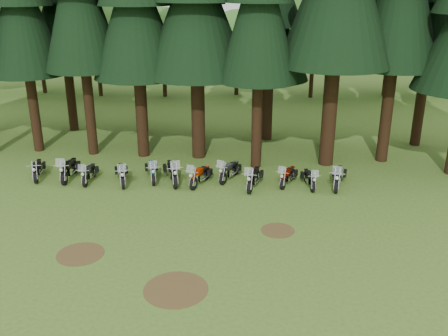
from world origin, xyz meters
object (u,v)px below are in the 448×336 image
at_px(motorcycle_0, 38,170).
at_px(motorcycle_5, 172,173).
at_px(motorcycle_1, 69,170).
at_px(motorcycle_2, 89,174).
at_px(motorcycle_11, 338,178).
at_px(motorcycle_6, 200,176).
at_px(motorcycle_3, 122,174).
at_px(motorcycle_4, 152,171).
at_px(motorcycle_8, 253,178).
at_px(motorcycle_9, 288,176).
at_px(motorcycle_7, 229,171).
at_px(motorcycle_10, 309,179).

height_order(motorcycle_0, motorcycle_5, motorcycle_5).
height_order(motorcycle_1, motorcycle_2, motorcycle_1).
distance_m(motorcycle_0, motorcycle_5, 7.13).
bearing_deg(motorcycle_5, motorcycle_11, -17.95).
relative_size(motorcycle_5, motorcycle_6, 1.13).
xyz_separation_m(motorcycle_2, motorcycle_3, (1.74, -0.05, 0.04)).
xyz_separation_m(motorcycle_4, motorcycle_8, (5.24, -0.62, 0.01)).
bearing_deg(motorcycle_0, motorcycle_2, -23.06).
height_order(motorcycle_6, motorcycle_9, motorcycle_6).
bearing_deg(motorcycle_8, motorcycle_4, -175.79).
bearing_deg(motorcycle_5, motorcycle_8, -23.51).
bearing_deg(motorcycle_4, motorcycle_6, -25.64).
distance_m(motorcycle_7, motorcycle_9, 3.01).
bearing_deg(motorcycle_0, motorcycle_8, -18.84).
bearing_deg(motorcycle_4, motorcycle_1, 166.58).
distance_m(motorcycle_0, motorcycle_3, 4.61).
height_order(motorcycle_8, motorcycle_10, motorcycle_8).
relative_size(motorcycle_1, motorcycle_2, 1.17).
relative_size(motorcycle_0, motorcycle_5, 0.85).
height_order(motorcycle_6, motorcycle_10, motorcycle_6).
bearing_deg(motorcycle_2, motorcycle_3, -4.18).
xyz_separation_m(motorcycle_2, motorcycle_4, (3.18, 0.51, 0.04)).
bearing_deg(motorcycle_4, motorcycle_9, -16.76).
bearing_deg(motorcycle_5, motorcycle_2, 165.52).
height_order(motorcycle_5, motorcycle_11, motorcycle_5).
height_order(motorcycle_3, motorcycle_10, motorcycle_3).
distance_m(motorcycle_4, motorcycle_6, 2.58).
distance_m(motorcycle_7, motorcycle_11, 5.51).
xyz_separation_m(motorcycle_2, motorcycle_11, (12.63, 0.31, 0.07)).
relative_size(motorcycle_0, motorcycle_4, 0.94).
bearing_deg(motorcycle_11, motorcycle_6, -165.59).
bearing_deg(motorcycle_0, motorcycle_1, -17.34).
bearing_deg(motorcycle_6, motorcycle_10, 19.85).
height_order(motorcycle_7, motorcycle_8, motorcycle_8).
height_order(motorcycle_0, motorcycle_4, motorcycle_4).
relative_size(motorcycle_7, motorcycle_8, 0.93).
xyz_separation_m(motorcycle_8, motorcycle_10, (2.79, 0.31, -0.07)).
height_order(motorcycle_5, motorcycle_9, motorcycle_5).
height_order(motorcycle_4, motorcycle_6, motorcycle_4).
bearing_deg(motorcycle_4, motorcycle_5, -28.39).
bearing_deg(motorcycle_6, motorcycle_1, -163.02).
height_order(motorcycle_5, motorcycle_6, motorcycle_5).
bearing_deg(motorcycle_3, motorcycle_5, -10.94).
relative_size(motorcycle_0, motorcycle_9, 1.04).
relative_size(motorcycle_3, motorcycle_7, 1.02).
height_order(motorcycle_1, motorcycle_11, motorcycle_1).
xyz_separation_m(motorcycle_2, motorcycle_9, (10.14, 0.45, -0.00)).
relative_size(motorcycle_4, motorcycle_11, 0.94).
bearing_deg(motorcycle_0, motorcycle_10, -17.15).
bearing_deg(motorcycle_3, motorcycle_2, 159.97).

